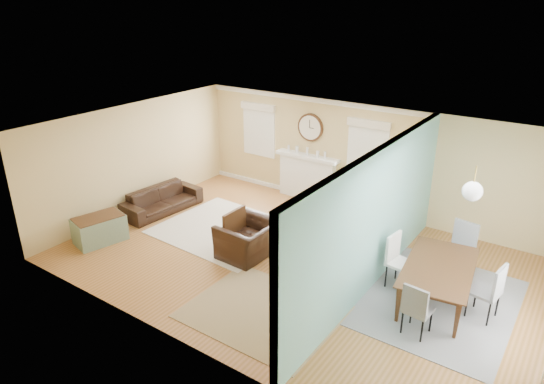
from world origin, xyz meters
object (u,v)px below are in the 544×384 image
(sofa, at_px, (162,200))
(credenza, at_px, (379,236))
(green_chair, at_px, (363,210))
(eames_chair, at_px, (249,240))
(dining_table, at_px, (439,284))

(sofa, height_order, credenza, credenza)
(sofa, distance_m, green_chair, 4.77)
(eames_chair, xyz_separation_m, dining_table, (3.60, 0.59, -0.02))
(green_chair, height_order, dining_table, dining_table)
(eames_chair, bearing_deg, credenza, 128.58)
(credenza, xyz_separation_m, dining_table, (1.51, -0.96, -0.06))
(credenza, distance_m, dining_table, 1.79)
(eames_chair, xyz_separation_m, green_chair, (1.23, 2.68, -0.02))
(green_chair, bearing_deg, sofa, 53.86)
(green_chair, xyz_separation_m, dining_table, (2.37, -2.09, 0.00))
(eames_chair, bearing_deg, green_chair, 157.35)
(credenza, bearing_deg, green_chair, 127.45)
(eames_chair, height_order, dining_table, eames_chair)
(eames_chair, bearing_deg, sofa, -98.28)
(sofa, bearing_deg, dining_table, -84.73)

